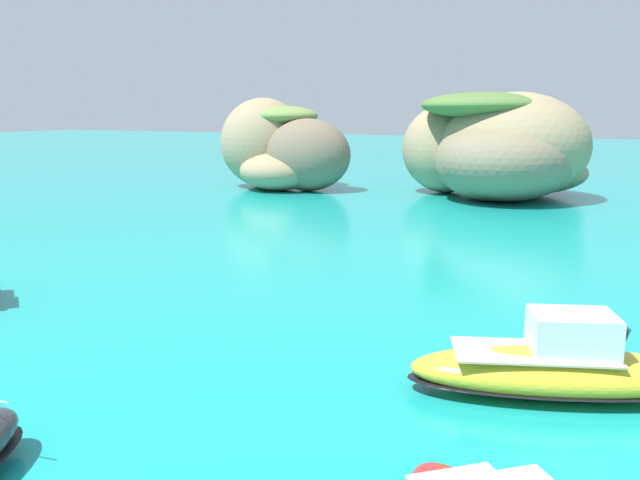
% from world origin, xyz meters
% --- Properties ---
extents(islet_large, '(21.69, 19.14, 9.82)m').
position_xyz_m(islet_large, '(0.13, 56.75, 4.24)').
color(islet_large, '#84755B').
rests_on(islet_large, ground).
extents(islet_small, '(16.62, 12.28, 9.45)m').
position_xyz_m(islet_small, '(-22.22, 55.03, 4.22)').
color(islet_small, '#9E8966').
rests_on(islet_small, ground).
extents(motorboat_yellow, '(8.88, 5.23, 2.51)m').
position_xyz_m(motorboat_yellow, '(10.14, 12.46, 0.84)').
color(motorboat_yellow, yellow).
rests_on(motorboat_yellow, ground).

